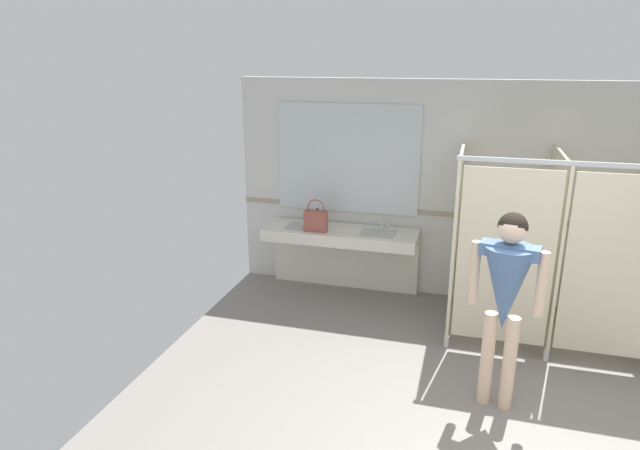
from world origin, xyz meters
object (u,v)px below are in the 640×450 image
(person_standing, at_px, (506,287))
(paper_cup, at_px, (304,224))
(soap_dispenser, at_px, (317,217))
(handbag, at_px, (316,220))

(person_standing, height_order, paper_cup, person_standing)
(paper_cup, bearing_deg, soap_dispenser, 67.08)
(soap_dispenser, height_order, paper_cup, soap_dispenser)
(soap_dispenser, xyz_separation_m, paper_cup, (-0.10, -0.23, -0.03))
(person_standing, height_order, soap_dispenser, person_standing)
(person_standing, relative_size, soap_dispenser, 8.90)
(handbag, height_order, paper_cup, handbag)
(person_standing, distance_m, handbag, 2.72)
(soap_dispenser, bearing_deg, person_standing, -43.23)
(handbag, bearing_deg, person_standing, -39.36)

